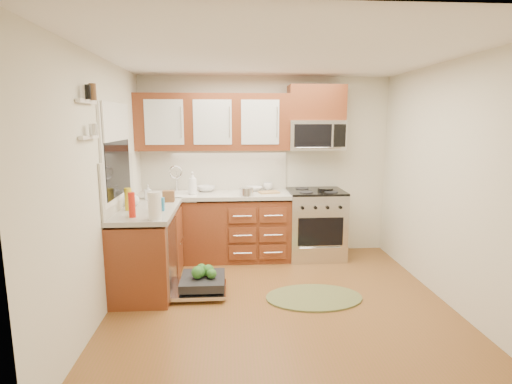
{
  "coord_description": "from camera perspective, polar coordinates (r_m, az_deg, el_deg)",
  "views": [
    {
      "loc": [
        -0.51,
        -3.91,
        1.88
      ],
      "look_at": [
        -0.19,
        0.85,
        1.04
      ],
      "focal_mm": 28.0,
      "sensor_mm": 36.0,
      "label": 1
    }
  ],
  "objects": [
    {
      "name": "rug",
      "position": [
        4.5,
        8.28,
        -14.68
      ],
      "size": [
        1.17,
        0.9,
        0.02
      ],
      "primitive_type": null,
      "rotation": [
        0.0,
        0.0,
        0.23
      ],
      "color": "olive",
      "rests_on": "ground"
    },
    {
      "name": "soap_bottle_a",
      "position": [
        5.33,
        -9.05,
        1.22
      ],
      "size": [
        0.12,
        0.12,
        0.31
      ],
      "primitive_type": "imported",
      "rotation": [
        0.0,
        0.0,
        0.01
      ],
      "color": "#999999",
      "rests_on": "countertop_back"
    },
    {
      "name": "base_cabinet_left",
      "position": [
        4.76,
        -15.16,
        -8.15
      ],
      "size": [
        0.6,
        1.25,
        0.85
      ],
      "primitive_type": "cube",
      "color": "#5D2E14",
      "rests_on": "ground"
    },
    {
      "name": "cutting_board",
      "position": [
        5.44,
        1.87,
        -0.03
      ],
      "size": [
        0.3,
        0.23,
        0.02
      ],
      "primitive_type": "cube",
      "rotation": [
        0.0,
        0.0,
        0.23
      ],
      "color": "tan",
      "rests_on": "countertop_back"
    },
    {
      "name": "base_cabinet_back",
      "position": [
        5.56,
        -5.93,
        -5.23
      ],
      "size": [
        2.05,
        0.6,
        0.85
      ],
      "primitive_type": "cube",
      "color": "#5D2E14",
      "rests_on": "ground"
    },
    {
      "name": "range",
      "position": [
        5.65,
        8.48,
        -4.51
      ],
      "size": [
        0.76,
        0.64,
        0.95
      ],
      "primitive_type": null,
      "color": "silver",
      "rests_on": "ground"
    },
    {
      "name": "ceiling",
      "position": [
        4.0,
        3.77,
        18.89
      ],
      "size": [
        3.5,
        3.5,
        0.0
      ],
      "primitive_type": "plane",
      "rotation": [
        3.14,
        0.0,
        0.0
      ],
      "color": "white",
      "rests_on": "ground"
    },
    {
      "name": "backsplash_back",
      "position": [
        5.69,
        -5.97,
        3.18
      ],
      "size": [
        2.05,
        0.02,
        0.57
      ],
      "primitive_type": "cube",
      "color": "#B7B5A4",
      "rests_on": "ground"
    },
    {
      "name": "skillet",
      "position": [
        5.53,
        9.87,
        0.37
      ],
      "size": [
        0.22,
        0.22,
        0.04
      ],
      "primitive_type": "cylinder",
      "rotation": [
        0.0,
        0.0,
        -0.07
      ],
      "color": "black",
      "rests_on": "range"
    },
    {
      "name": "cup",
      "position": [
        5.66,
        1.73,
        0.82
      ],
      "size": [
        0.17,
        0.17,
        0.11
      ],
      "primitive_type": "imported",
      "rotation": [
        0.0,
        0.0,
        -0.35
      ],
      "color": "#999999",
      "rests_on": "countertop_back"
    },
    {
      "name": "wall_left",
      "position": [
        4.15,
        -21.13,
        0.59
      ],
      "size": [
        0.04,
        3.5,
        2.5
      ],
      "primitive_type": "cube",
      "color": "beige",
      "rests_on": "ground"
    },
    {
      "name": "wall_front",
      "position": [
        2.31,
        9.18,
        -5.95
      ],
      "size": [
        3.5,
        0.04,
        2.5
      ],
      "primitive_type": "cube",
      "color": "beige",
      "rests_on": "ground"
    },
    {
      "name": "bowl_a",
      "position": [
        5.6,
        -0.29,
        0.47
      ],
      "size": [
        0.24,
        0.24,
        0.06
      ],
      "primitive_type": "imported",
      "rotation": [
        0.0,
        0.0,
        -0.03
      ],
      "color": "#999999",
      "rests_on": "countertop_back"
    },
    {
      "name": "paper_towel_roll",
      "position": [
        4.05,
        -14.27,
        -1.95
      ],
      "size": [
        0.16,
        0.16,
        0.28
      ],
      "primitive_type": "cylinder",
      "rotation": [
        0.0,
        0.0,
        0.24
      ],
      "color": "white",
      "rests_on": "countertop_left"
    },
    {
      "name": "bowl_b",
      "position": [
        5.6,
        -7.13,
        0.49
      ],
      "size": [
        0.29,
        0.29,
        0.08
      ],
      "primitive_type": "imported",
      "rotation": [
        0.0,
        0.0,
        0.18
      ],
      "color": "#999999",
      "rests_on": "countertop_back"
    },
    {
      "name": "shelf_lower",
      "position": [
        3.77,
        -22.74,
        7.24
      ],
      "size": [
        0.04,
        0.4,
        0.03
      ],
      "primitive_type": "cube",
      "color": "white",
      "rests_on": "ground"
    },
    {
      "name": "cabinet_over_mw",
      "position": [
        5.62,
        8.6,
        12.48
      ],
      "size": [
        0.76,
        0.35,
        0.47
      ],
      "primitive_type": "cube",
      "color": "#5D2E14",
      "rests_on": "ground"
    },
    {
      "name": "countertop_left",
      "position": [
        4.64,
        -15.3,
        -2.57
      ],
      "size": [
        0.64,
        1.27,
        0.05
      ],
      "primitive_type": "cube",
      "color": "beige",
      "rests_on": "base_cabinet_left"
    },
    {
      "name": "shelf_upper",
      "position": [
        3.77,
        -23.05,
        11.8
      ],
      "size": [
        0.04,
        0.4,
        0.03
      ],
      "primitive_type": "cube",
      "color": "white",
      "rests_on": "ground"
    },
    {
      "name": "dishwasher",
      "position": [
        4.59,
        -8.09,
        -12.94
      ],
      "size": [
        0.7,
        0.6,
        0.2
      ],
      "primitive_type": null,
      "color": "silver",
      "rests_on": "ground"
    },
    {
      "name": "sink",
      "position": [
        5.49,
        -11.49,
        -1.56
      ],
      "size": [
        0.62,
        0.5,
        0.26
      ],
      "primitive_type": null,
      "color": "white",
      "rests_on": "ground"
    },
    {
      "name": "mustard_bottle",
      "position": [
        4.58,
        -17.78,
        -0.98
      ],
      "size": [
        0.08,
        0.08,
        0.24
      ],
      "primitive_type": "cylinder",
      "rotation": [
        0.0,
        0.0,
        -0.02
      ],
      "color": "gold",
      "rests_on": "countertop_left"
    },
    {
      "name": "floor",
      "position": [
        4.37,
        3.39,
        -15.49
      ],
      "size": [
        3.5,
        3.5,
        0.0
      ],
      "primitive_type": "plane",
      "color": "brown",
      "rests_on": "ground"
    },
    {
      "name": "microwave",
      "position": [
        5.6,
        8.54,
        8.04
      ],
      "size": [
        0.76,
        0.38,
        0.4
      ],
      "primitive_type": null,
      "color": "silver",
      "rests_on": "ground"
    },
    {
      "name": "soap_bottle_b",
      "position": [
        5.14,
        -15.16,
        -0.03
      ],
      "size": [
        0.1,
        0.1,
        0.18
      ],
      "primitive_type": "imported",
      "rotation": [
        0.0,
        0.0,
        0.28
      ],
      "color": "#999999",
      "rests_on": "countertop_left"
    },
    {
      "name": "canister",
      "position": [
        5.43,
        -8.95,
        0.57
      ],
      "size": [
        0.12,
        0.12,
        0.16
      ],
      "primitive_type": "cylinder",
      "rotation": [
        0.0,
        0.0,
        0.24
      ],
      "color": "silver",
      "rests_on": "countertop_back"
    },
    {
      "name": "window",
      "position": [
        4.59,
        -19.36,
        5.31
      ],
      "size": [
        0.03,
        1.05,
        1.05
      ],
      "primitive_type": null,
      "color": "white",
      "rests_on": "ground"
    },
    {
      "name": "wall_right",
      "position": [
        4.57,
        25.91,
        1.05
      ],
      "size": [
        0.04,
        3.5,
        2.5
      ],
      "primitive_type": "cube",
      "color": "beige",
      "rests_on": "ground"
    },
    {
      "name": "red_bottle",
      "position": [
        4.22,
        -17.31,
        -1.78
      ],
      "size": [
        0.07,
        0.07,
        0.25
      ],
      "primitive_type": "cylinder",
      "rotation": [
        0.0,
        0.0,
        0.1
      ],
      "color": "red",
      "rests_on": "countertop_left"
    },
    {
      "name": "countertop_back",
      "position": [
        5.45,
        -6.02,
        -0.43
      ],
      "size": [
        2.07,
        0.64,
        0.05
      ],
      "primitive_type": "cube",
      "color": "beige",
      "rests_on": "base_cabinet_back"
    },
    {
      "name": "upper_cabinets",
      "position": [
        5.49,
        -6.16,
        9.88
      ],
      "size": [
        2.05,
        0.35,
        0.75
      ],
      "primitive_type": null,
      "color": "#5D2E14",
      "rests_on": "ground"
    },
    {
      "name": "soap_bottle_c",
      "position": [
        4.8,
        -17.13,
        -0.87
      ],
      "size": [
        0.14,
        0.14,
        0.18
      ],
      "primitive_type": "imported",
      "rotation": [
        0.0,
        0.0,
        -0.04
      ],
      "color": "#999999",
      "rests_on": "countertop_left"
    },
    {
      "name": "window_blind",
      "position": [
        4.57,
        -19.3,
        9.44
      ],
      "size": [
        0.02,
        0.96,
        0.4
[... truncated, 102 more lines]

